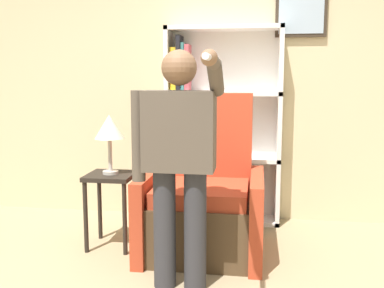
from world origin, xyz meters
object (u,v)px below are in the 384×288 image
object	(u,v)px
bookcase	(211,129)
person_standing	(179,154)
armchair	(203,203)
side_table	(111,189)
table_lamp	(109,129)

from	to	relation	value
bookcase	person_standing	distance (m)	1.51
bookcase	person_standing	xyz separation A→B (m)	(-0.05, -1.51, -0.00)
bookcase	armchair	distance (m)	0.97
side_table	table_lamp	xyz separation A→B (m)	(0.00, 0.00, 0.51)
armchair	table_lamp	size ratio (longest dim) A/B	2.62
armchair	person_standing	xyz separation A→B (m)	(-0.08, -0.69, 0.52)
side_table	table_lamp	world-z (taller)	table_lamp
armchair	person_standing	world-z (taller)	person_standing
bookcase	side_table	size ratio (longest dim) A/B	3.04
person_standing	side_table	size ratio (longest dim) A/B	2.54
side_table	table_lamp	distance (m)	0.51
side_table	armchair	bearing A→B (deg)	1.85
bookcase	armchair	xyz separation A→B (m)	(0.03, -0.81, -0.52)
bookcase	person_standing	size ratio (longest dim) A/B	1.19
armchair	person_standing	distance (m)	0.87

